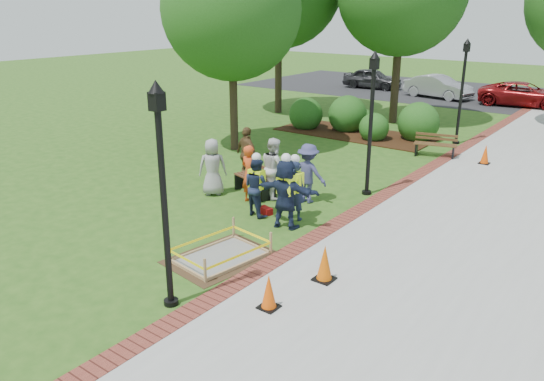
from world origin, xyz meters
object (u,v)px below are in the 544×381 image
Objects in this scene: cone_front at (269,292)px; hivis_worker_a at (286,192)px; hivis_worker_b at (295,187)px; wet_concrete_pad at (221,249)px; lamp_near at (163,182)px; hivis_worker_c at (257,184)px; bench_near at (255,185)px.

cone_front is 4.01m from hivis_worker_a.
cone_front is 4.59m from hivis_worker_b.
lamp_near is (0.57, -2.04, 2.25)m from wet_concrete_pad.
hivis_worker_a is 1.12× the size of hivis_worker_c.
hivis_worker_b is at bearing -24.27° from bench_near.
lamp_near reaches higher than cone_front.
lamp_near is 5.15m from hivis_worker_c.
hivis_worker_a reaches higher than bench_near.
cone_front reaches higher than wet_concrete_pad.
bench_near is 0.85× the size of hivis_worker_a.
hivis_worker_c is (-1.59, 4.63, -1.60)m from lamp_near.
hivis_worker_c is (-3.18, 3.62, 0.53)m from cone_front.
hivis_worker_b is (-0.61, 5.00, -1.58)m from lamp_near.
bench_near is 0.40× the size of lamp_near.
hivis_worker_b is (-0.03, 2.96, 0.66)m from wet_concrete_pad.
cone_front is (2.16, -1.03, 0.11)m from wet_concrete_pad.
hivis_worker_c reaches higher than cone_front.
cone_front is 4.85m from hivis_worker_c.
hivis_worker_c is (-1.02, 2.59, 0.65)m from wet_concrete_pad.
cone_front is at bearing -48.94° from bench_near.
lamp_near is (-1.59, -1.01, 2.13)m from cone_front.
hivis_worker_b is 1.02× the size of hivis_worker_c.
hivis_worker_b reaches higher than cone_front.
lamp_near is 5.28m from hivis_worker_b.
wet_concrete_pad is 2.40m from cone_front.
bench_near is 6.90m from lamp_near.
hivis_worker_b reaches higher than wet_concrete_pad.
hivis_worker_a is at bearing 121.17° from cone_front.
hivis_worker_a reaches higher than hivis_worker_b.
lamp_near is 2.15× the size of hivis_worker_a.
bench_near is 1.84m from hivis_worker_c.
bench_near is at bearing 145.46° from hivis_worker_a.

